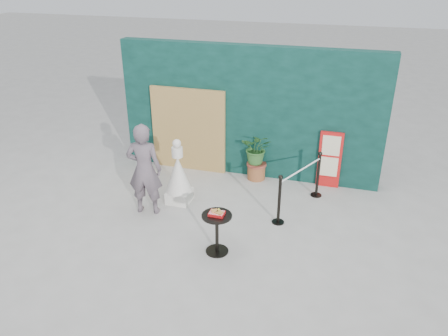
% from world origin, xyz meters
% --- Properties ---
extents(ground, '(60.00, 60.00, 0.00)m').
position_xyz_m(ground, '(0.00, 0.00, 0.00)').
color(ground, '#ADAAA5').
rests_on(ground, ground).
extents(back_wall, '(6.00, 0.30, 3.00)m').
position_xyz_m(back_wall, '(0.00, 3.15, 1.50)').
color(back_wall, black).
rests_on(back_wall, ground).
extents(bamboo_fence, '(1.80, 0.08, 2.00)m').
position_xyz_m(bamboo_fence, '(-1.40, 2.94, 1.00)').
color(bamboo_fence, tan).
rests_on(bamboo_fence, ground).
extents(woman, '(0.75, 0.56, 1.88)m').
position_xyz_m(woman, '(-1.50, 0.81, 0.94)').
color(woman, '#62545C').
rests_on(woman, ground).
extents(menu_board, '(0.50, 0.07, 1.30)m').
position_xyz_m(menu_board, '(1.90, 2.95, 0.65)').
color(menu_board, red).
rests_on(menu_board, ground).
extents(statue, '(0.55, 0.55, 1.41)m').
position_xyz_m(statue, '(-1.03, 1.36, 0.58)').
color(statue, white).
rests_on(statue, ground).
extents(cafe_table, '(0.52, 0.52, 0.75)m').
position_xyz_m(cafe_table, '(0.26, -0.08, 0.50)').
color(cafe_table, black).
rests_on(cafe_table, ground).
extents(food_basket, '(0.26, 0.19, 0.11)m').
position_xyz_m(food_basket, '(0.26, -0.08, 0.79)').
color(food_basket, '#AC1214').
rests_on(food_basket, cafe_table).
extents(planter, '(0.67, 0.58, 1.14)m').
position_xyz_m(planter, '(0.29, 2.86, 0.66)').
color(planter, '#955A30').
rests_on(planter, ground).
extents(stanchion_barrier, '(0.84, 1.54, 1.03)m').
position_xyz_m(stanchion_barrier, '(1.41, 1.80, 0.49)').
color(stanchion_barrier, black).
rests_on(stanchion_barrier, ground).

